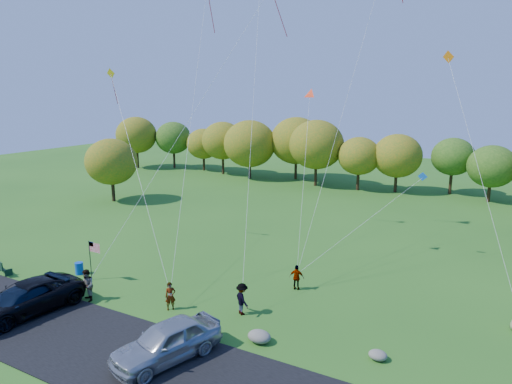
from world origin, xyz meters
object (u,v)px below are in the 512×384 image
flyer_b (87,286)px  flyer_c (242,299)px  flyer_d (297,277)px  minivan_navy (17,304)px  flyer_a (170,296)px  trash_barrel (79,268)px  minivan_dark (26,298)px  minivan_silver (167,341)px

flyer_b → flyer_c: flyer_b is taller
flyer_b → flyer_d: 12.33m
minivan_navy → flyer_d: bearing=44.2°
flyer_a → trash_barrel: bearing=125.4°
minivan_navy → flyer_a: minivan_navy is taller
flyer_b → trash_barrel: flyer_b is taller
flyer_a → flyer_c: flyer_c is taller
flyer_d → flyer_b: bearing=27.4°
minivan_dark → flyer_a: size_ratio=3.79×
flyer_d → flyer_c: bearing=64.3°
flyer_b → flyer_c: size_ratio=1.08×
minivan_navy → flyer_d: (11.56, 10.53, -0.06)m
flyer_a → minivan_navy: bearing=168.7°
flyer_b → flyer_c: (8.65, 2.93, -0.07)m
trash_barrel → flyer_d: bearing=19.1°
flyer_a → flyer_c: bearing=-26.2°
flyer_a → flyer_d: size_ratio=1.01×
minivan_navy → trash_barrel: 6.19m
minivan_navy → flyer_c: flyer_c is taller
flyer_d → minivan_navy: bearing=33.7°
minivan_navy → trash_barrel: minivan_navy is taller
flyer_c → flyer_d: flyer_c is taller
minivan_navy → trash_barrel: size_ratio=6.78×
flyer_d → trash_barrel: (-13.65, -4.71, -0.39)m
minivan_navy → minivan_dark: bearing=102.9°
flyer_b → flyer_a: bearing=45.7°
minivan_silver → minivan_dark: bearing=-160.9°
flyer_b → flyer_d: size_ratio=1.20×
flyer_a → trash_barrel: 8.66m
flyer_d → flyer_a: bearing=40.1°
trash_barrel → minivan_dark: bearing=-69.3°
flyer_a → trash_barrel: flyer_a is taller
flyer_c → minivan_navy: bearing=64.4°
minivan_navy → flyer_c: 11.97m
minivan_silver → flyer_a: minivan_silver is taller
flyer_a → flyer_b: size_ratio=0.84×
flyer_b → flyer_c: bearing=47.6°
minivan_navy → flyer_b: 3.63m
minivan_dark → minivan_silver: minivan_silver is taller
minivan_navy → minivan_silver: minivan_silver is taller
minivan_silver → flyer_a: 4.98m
minivan_silver → flyer_b: flyer_b is taller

